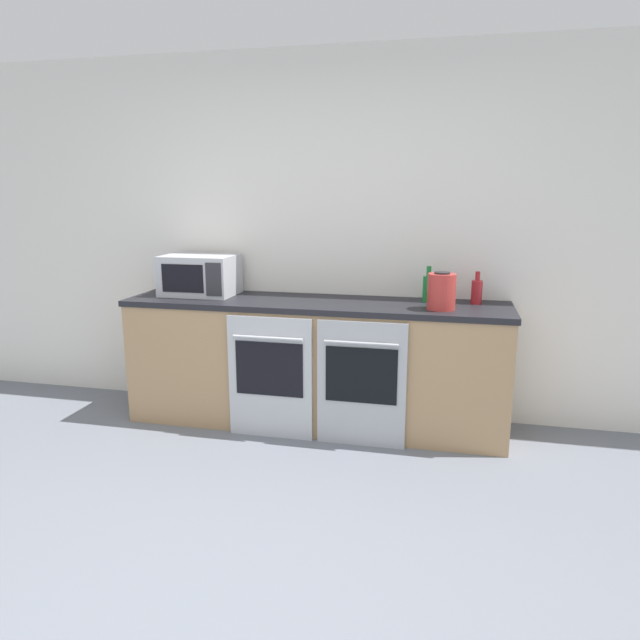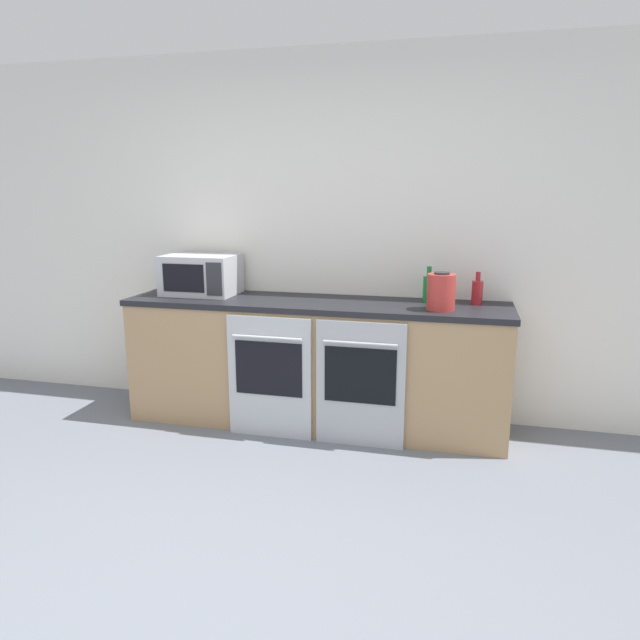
% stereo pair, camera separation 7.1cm
% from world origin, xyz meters
% --- Properties ---
extents(ground_plane, '(16.00, 16.00, 0.00)m').
position_xyz_m(ground_plane, '(0.00, 0.00, 0.00)').
color(ground_plane, slate).
extents(wall_back, '(10.00, 0.06, 2.60)m').
position_xyz_m(wall_back, '(0.00, 2.27, 1.30)').
color(wall_back, silver).
rests_on(wall_back, ground_plane).
extents(counter_back, '(2.65, 0.61, 0.89)m').
position_xyz_m(counter_back, '(0.00, 1.95, 0.45)').
color(counter_back, tan).
rests_on(counter_back, ground_plane).
extents(oven_left, '(0.58, 0.06, 0.83)m').
position_xyz_m(oven_left, '(-0.24, 1.64, 0.42)').
color(oven_left, '#B7BABF').
rests_on(oven_left, ground_plane).
extents(oven_right, '(0.58, 0.06, 0.83)m').
position_xyz_m(oven_right, '(0.38, 1.64, 0.42)').
color(oven_right, '#A8AAAF').
rests_on(oven_right, ground_plane).
extents(microwave, '(0.52, 0.38, 0.29)m').
position_xyz_m(microwave, '(-0.88, 2.01, 1.04)').
color(microwave, '#B7BABF').
rests_on(microwave, counter_back).
extents(bottle_green, '(0.07, 0.07, 0.24)m').
position_xyz_m(bottle_green, '(0.76, 2.10, 0.99)').
color(bottle_green, '#19722D').
rests_on(bottle_green, counter_back).
extents(bottle_red, '(0.07, 0.07, 0.22)m').
position_xyz_m(bottle_red, '(1.08, 2.08, 0.98)').
color(bottle_red, maroon).
rests_on(bottle_red, counter_back).
extents(kettle, '(0.18, 0.18, 0.24)m').
position_xyz_m(kettle, '(0.85, 1.84, 1.01)').
color(kettle, '#B2332D').
rests_on(kettle, counter_back).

